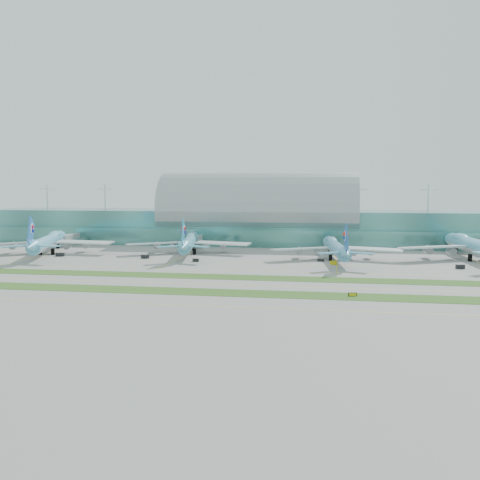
% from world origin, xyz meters
% --- Properties ---
extents(ground, '(700.00, 700.00, 0.00)m').
position_xyz_m(ground, '(0.00, 0.00, 0.00)').
color(ground, gray).
rests_on(ground, ground).
extents(terminal, '(340.00, 69.10, 36.00)m').
position_xyz_m(terminal, '(0.01, 128.79, 14.23)').
color(terminal, '#3D7A75').
rests_on(terminal, ground).
extents(grass_strip_near, '(420.00, 12.00, 0.08)m').
position_xyz_m(grass_strip_near, '(0.00, -28.00, 0.04)').
color(grass_strip_near, '#2D591E').
rests_on(grass_strip_near, ground).
extents(grass_strip_far, '(420.00, 12.00, 0.08)m').
position_xyz_m(grass_strip_far, '(0.00, 2.00, 0.04)').
color(grass_strip_far, '#2D591E').
rests_on(grass_strip_far, ground).
extents(taxiline_a, '(420.00, 0.35, 0.01)m').
position_xyz_m(taxiline_a, '(0.00, -48.00, 0.01)').
color(taxiline_a, yellow).
rests_on(taxiline_a, ground).
extents(taxiline_b, '(420.00, 0.35, 0.01)m').
position_xyz_m(taxiline_b, '(0.00, -14.00, 0.01)').
color(taxiline_b, yellow).
rests_on(taxiline_b, ground).
extents(taxiline_c, '(420.00, 0.35, 0.01)m').
position_xyz_m(taxiline_c, '(0.00, 18.00, 0.01)').
color(taxiline_c, yellow).
rests_on(taxiline_c, ground).
extents(taxiline_d, '(420.00, 0.35, 0.01)m').
position_xyz_m(taxiline_d, '(0.00, 40.00, 0.01)').
color(taxiline_d, yellow).
rests_on(taxiline_d, ground).
extents(airliner_a, '(65.78, 76.22, 21.45)m').
position_xyz_m(airliner_a, '(-101.28, 58.71, 6.62)').
color(airliner_a, '#63B7DB').
rests_on(airliner_a, ground).
extents(airliner_b, '(63.61, 72.96, 20.15)m').
position_xyz_m(airliner_b, '(-29.15, 70.66, 6.21)').
color(airliner_b, '#5FB6D1').
rests_on(airliner_b, ground).
extents(airliner_c, '(62.22, 71.03, 19.55)m').
position_xyz_m(airliner_c, '(45.46, 58.70, 6.03)').
color(airliner_c, '#5DA9CD').
rests_on(airliner_c, ground).
extents(airliner_d, '(73.02, 83.17, 22.88)m').
position_xyz_m(airliner_d, '(110.06, 67.32, 7.06)').
color(airliner_d, '#64B9DD').
rests_on(airliner_d, ground).
extents(gse_b, '(4.37, 2.42, 1.73)m').
position_xyz_m(gse_b, '(-89.85, 49.25, 0.87)').
color(gse_b, black).
rests_on(gse_b, ground).
extents(gse_c, '(3.91, 3.01, 1.69)m').
position_xyz_m(gse_c, '(-45.43, 48.41, 0.85)').
color(gse_c, black).
rests_on(gse_c, ground).
extents(gse_d, '(2.89, 1.87, 1.39)m').
position_xyz_m(gse_d, '(-18.65, 41.53, 0.69)').
color(gse_d, black).
rests_on(gse_d, ground).
extents(gse_e, '(3.14, 1.78, 1.54)m').
position_xyz_m(gse_e, '(44.28, 42.19, 0.77)').
color(gse_e, '#C0AF0B').
rests_on(gse_e, ground).
extents(gse_f, '(3.14, 1.96, 1.33)m').
position_xyz_m(gse_f, '(38.51, 51.15, 0.67)').
color(gse_f, black).
rests_on(gse_f, ground).
extents(gse_g, '(3.71, 2.52, 1.79)m').
position_xyz_m(gse_g, '(97.11, 38.12, 0.90)').
color(gse_g, black).
rests_on(gse_g, ground).
extents(taxiway_sign_east, '(2.77, 0.82, 1.17)m').
position_xyz_m(taxiway_sign_east, '(49.13, -27.19, 0.58)').
color(taxiway_sign_east, black).
rests_on(taxiway_sign_east, ground).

